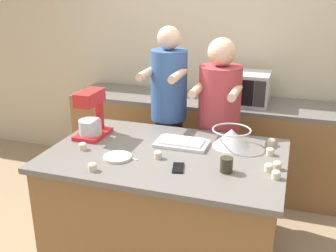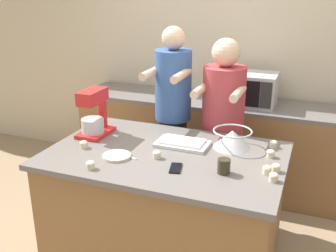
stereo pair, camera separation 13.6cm
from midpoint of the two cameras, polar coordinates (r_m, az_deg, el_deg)
back_wall at (r=4.16m, az=9.32°, el=10.82°), size 10.00×0.06×2.70m
island_counter at (r=2.93m, az=0.97°, el=-11.89°), size 1.62×1.05×0.89m
back_counter at (r=4.07m, az=7.55°, el=-2.44°), size 2.80×0.60×0.91m
person_left at (r=3.40m, az=1.86°, el=1.05°), size 0.33×0.49×1.68m
person_right at (r=3.31m, az=9.00°, el=-0.67°), size 0.36×0.51×1.60m
stand_mixer at (r=3.03m, az=-9.38°, el=1.55°), size 0.20×0.30×0.36m
mixing_bowl at (r=2.83m, az=10.67°, el=-1.76°), size 0.28×0.28×0.13m
baking_tray at (r=2.84m, az=3.46°, el=-2.51°), size 0.38×0.22×0.04m
microwave_oven at (r=3.82m, az=12.74°, el=5.30°), size 0.50×0.38×0.30m
cell_phone at (r=2.49m, az=2.68°, el=-6.12°), size 0.10×0.16×0.01m
drinking_glass at (r=2.46m, az=9.69°, el=-5.78°), size 0.08×0.08×0.09m
small_plate at (r=2.67m, az=-6.00°, el=-4.36°), size 0.19×0.19×0.02m
knife at (r=2.70m, az=-4.92°, el=-4.10°), size 0.21×0.11×0.01m
cupcake_0 at (r=2.63m, az=-0.14°, el=-4.14°), size 0.06×0.06×0.05m
cupcake_1 at (r=2.55m, az=16.89°, el=-5.83°), size 0.06×0.06×0.05m
cupcake_2 at (r=2.52m, az=15.71°, el=-6.12°), size 0.06×0.06×0.05m
cupcake_3 at (r=2.91m, az=16.34°, el=-2.53°), size 0.06×0.06×0.05m
cupcake_4 at (r=2.75m, az=16.06°, el=-3.86°), size 0.06×0.06×0.05m
cupcake_5 at (r=2.84m, az=-10.79°, el=-2.62°), size 0.06×0.06×0.05m
cupcake_6 at (r=2.52m, az=-9.66°, el=-5.59°), size 0.06×0.06×0.05m
cupcake_7 at (r=2.44m, az=16.65°, el=-7.12°), size 0.06×0.06×0.05m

